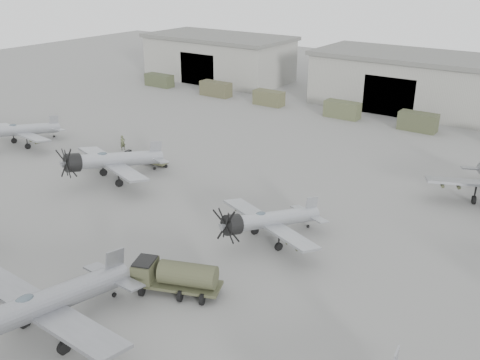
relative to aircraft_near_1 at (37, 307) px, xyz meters
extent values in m
plane|color=slate|center=(-1.73, 8.71, -2.55)|extent=(220.00, 220.00, 0.00)
cube|color=gray|center=(-39.73, 70.71, 1.45)|extent=(28.00, 14.00, 8.00)
cube|color=#5B5B57|center=(-39.73, 70.71, 5.80)|extent=(29.00, 14.80, 0.70)
cube|color=black|center=(-39.73, 63.91, 0.45)|extent=(8.12, 0.40, 6.00)
cube|color=gray|center=(-1.73, 70.71, 1.45)|extent=(28.00, 14.00, 8.00)
cube|color=#5B5B57|center=(-1.73, 70.71, 5.80)|extent=(29.00, 14.80, 0.70)
cube|color=black|center=(-1.73, 63.91, 0.45)|extent=(8.12, 0.40, 6.00)
cube|color=#394029|center=(-44.96, 58.71, -1.40)|extent=(5.79, 2.20, 2.31)
cube|color=#44432C|center=(-31.33, 58.71, -1.28)|extent=(5.76, 2.20, 2.54)
cube|color=#494930|center=(-20.20, 58.71, -1.35)|extent=(5.13, 2.20, 2.41)
cube|color=#464B31|center=(-6.92, 58.71, -1.29)|extent=(5.43, 2.20, 2.52)
cube|color=#3C402A|center=(4.71, 58.71, -1.25)|extent=(5.32, 2.20, 2.60)
cylinder|color=gray|center=(0.03, 1.04, -0.10)|extent=(1.99, 11.86, 3.48)
cube|color=gray|center=(0.01, 0.38, -0.38)|extent=(13.99, 2.84, 0.63)
cube|color=gray|center=(0.17, 6.28, 0.08)|extent=(0.18, 1.86, 2.23)
ellipsoid|color=#3F4C54|center=(-0.02, -0.74, 0.91)|extent=(0.70, 1.36, 0.62)
cylinder|color=black|center=(-2.11, 0.21, -2.16)|extent=(0.34, 0.90, 0.89)
cylinder|color=black|center=(2.12, 0.09, -2.16)|extent=(0.34, 0.90, 0.89)
cylinder|color=black|center=(0.16, 5.95, -2.39)|extent=(0.14, 0.36, 0.36)
cylinder|color=#979A9F|center=(-35.16, 22.94, -0.53)|extent=(2.32, 9.85, 2.87)
cube|color=#979A9F|center=(-35.21, 22.40, -0.76)|extent=(11.64, 3.14, 0.52)
cube|color=#979A9F|center=(-34.74, 27.25, -0.38)|extent=(0.26, 1.53, 1.84)
ellipsoid|color=#3F4C54|center=(-35.30, 21.48, 0.31)|extent=(0.66, 1.15, 0.52)
cylinder|color=black|center=(-36.97, 22.38, -2.23)|extent=(0.33, 0.76, 0.74)
cylinder|color=black|center=(-33.49, 22.04, -2.23)|extent=(0.33, 0.76, 0.74)
cylinder|color=black|center=(-34.76, 26.97, -2.42)|extent=(0.14, 0.30, 0.29)
cylinder|color=#979AA0|center=(-16.35, 21.63, -0.27)|extent=(4.66, 10.97, 3.24)
cylinder|color=black|center=(-17.76, 16.97, 0.50)|extent=(2.36, 2.14, 2.15)
cube|color=#979AA0|center=(-16.53, 21.04, -0.53)|extent=(13.06, 5.93, 0.58)
cube|color=#979AA0|center=(-14.94, 26.30, -0.11)|extent=(0.62, 1.69, 2.07)
ellipsoid|color=#3F4C54|center=(-16.83, 20.05, 0.67)|extent=(0.95, 1.37, 0.58)
cylinder|color=black|center=(-18.47, 21.41, -2.19)|extent=(0.52, 0.88, 0.83)
cylinder|color=black|center=(-14.70, 20.27, -2.19)|extent=(0.52, 0.88, 0.83)
cylinder|color=black|center=(-15.03, 26.00, -2.40)|extent=(0.21, 0.35, 0.33)
cylinder|color=#989CA1|center=(4.97, 19.80, -0.56)|extent=(4.65, 9.43, 2.82)
cylinder|color=black|center=(3.48, 15.83, 0.11)|extent=(2.11, 1.94, 1.88)
cube|color=#989CA1|center=(4.78, 19.29, -0.79)|extent=(11.25, 5.85, 0.51)
cube|color=#989CA1|center=(6.47, 23.76, -0.42)|extent=(0.63, 1.44, 1.80)
ellipsoid|color=#3F4C54|center=(4.46, 18.45, 0.25)|extent=(0.89, 1.20, 0.51)
cylinder|color=black|center=(3.12, 19.73, -2.24)|extent=(0.49, 0.76, 0.72)
cylinder|color=black|center=(6.32, 18.51, -2.24)|extent=(0.49, 0.76, 0.72)
cylinder|color=black|center=(6.38, 23.51, -2.42)|extent=(0.20, 0.31, 0.29)
cylinder|color=black|center=(17.34, 37.62, -2.17)|extent=(0.63, 0.92, 0.87)
cube|color=#393B26|center=(3.48, 9.08, -1.87)|extent=(6.70, 4.28, 0.23)
cube|color=#393B26|center=(1.19, 8.18, -1.14)|extent=(2.12, 2.48, 1.55)
cylinder|color=#393B26|center=(4.24, 9.38, -0.96)|extent=(4.54, 3.14, 1.73)
cube|color=black|center=(1.19, 8.18, -0.32)|extent=(1.94, 2.20, 0.14)
cylinder|color=black|center=(1.66, 7.24, -2.14)|extent=(0.55, 0.86, 0.82)
cylinder|color=black|center=(5.13, 10.86, -2.14)|extent=(0.55, 0.86, 0.82)
cube|color=#3B3D28|center=(-19.49, 26.77, -2.07)|extent=(1.68, 1.13, 0.71)
cube|color=black|center=(-20.01, 26.71, -1.62)|extent=(0.52, 0.84, 0.44)
cylinder|color=black|center=(-19.49, 26.77, -2.33)|extent=(1.11, 0.60, 0.50)
cylinder|color=black|center=(-18.34, 26.89, -2.16)|extent=(1.06, 0.18, 0.07)
cube|color=#3B3D28|center=(-16.14, 27.11, -2.16)|extent=(3.47, 1.58, 0.16)
cylinder|color=black|center=(-16.14, 27.11, -2.38)|extent=(1.36, 0.52, 0.39)
cylinder|color=#3B3D28|center=(-16.14, 27.11, -1.98)|extent=(1.26, 0.41, 0.28)
imported|color=#43492F|center=(-23.16, 28.80, -1.59)|extent=(0.65, 0.81, 1.92)
camera|label=1|loc=(26.22, -15.22, 19.93)|focal=40.00mm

